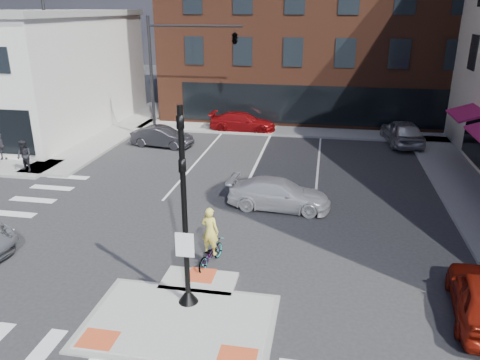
% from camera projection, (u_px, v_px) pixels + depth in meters
% --- Properties ---
extents(ground, '(120.00, 120.00, 0.00)m').
position_uv_depth(ground, '(185.00, 313.00, 13.81)').
color(ground, '#28282B').
rests_on(ground, ground).
extents(refuge_island, '(5.40, 4.65, 0.13)m').
position_uv_depth(refuge_island, '(182.00, 317.00, 13.55)').
color(refuge_island, gray).
rests_on(refuge_island, ground).
extents(sidewalk_nw, '(23.50, 20.50, 0.15)m').
position_uv_depth(sidewalk_nw, '(7.00, 143.00, 30.74)').
color(sidewalk_nw, gray).
rests_on(sidewalk_nw, ground).
extents(sidewalk_e, '(3.00, 24.00, 0.15)m').
position_uv_depth(sidewalk_e, '(478.00, 205.00, 21.16)').
color(sidewalk_e, gray).
rests_on(sidewalk_e, ground).
extents(sidewalk_n, '(26.00, 3.00, 0.15)m').
position_uv_depth(sidewalk_n, '(314.00, 132.00, 33.55)').
color(sidewalk_n, gray).
rests_on(sidewalk_n, ground).
extents(building_n, '(24.40, 18.40, 15.50)m').
position_uv_depth(building_n, '(323.00, 16.00, 40.08)').
color(building_n, '#502719').
rests_on(building_n, ground).
extents(building_far_left, '(10.00, 12.00, 10.00)m').
position_uv_depth(building_far_left, '(270.00, 36.00, 60.70)').
color(building_far_left, slate).
rests_on(building_far_left, ground).
extents(building_far_right, '(12.00, 12.00, 12.00)m').
position_uv_depth(building_far_right, '(373.00, 28.00, 59.98)').
color(building_far_right, brown).
rests_on(building_far_right, ground).
extents(signal_pole, '(0.60, 0.60, 5.98)m').
position_uv_depth(signal_pole, '(185.00, 235.00, 13.35)').
color(signal_pole, black).
rests_on(signal_pole, refuge_island).
extents(mast_arm_signal, '(6.10, 2.24, 8.00)m').
position_uv_depth(mast_arm_signal, '(211.00, 46.00, 28.84)').
color(mast_arm_signal, black).
rests_on(mast_arm_signal, ground).
extents(white_pickup, '(4.66, 2.12, 1.32)m').
position_uv_depth(white_pickup, '(279.00, 194.00, 20.81)').
color(white_pickup, white).
rests_on(white_pickup, ground).
extents(bg_car_dark, '(4.09, 1.88, 1.30)m').
position_uv_depth(bg_car_dark, '(162.00, 137.00, 30.05)').
color(bg_car_dark, '#252429').
rests_on(bg_car_dark, ground).
extents(bg_car_silver, '(2.58, 5.07, 1.65)m').
position_uv_depth(bg_car_silver, '(402.00, 132.00, 30.47)').
color(bg_car_silver, '#B8B9C0').
rests_on(bg_car_silver, ground).
extents(bg_car_red, '(4.75, 1.97, 1.37)m').
position_uv_depth(bg_car_red, '(243.00, 122.00, 33.76)').
color(bg_car_red, maroon).
rests_on(bg_car_red, ground).
extents(cyclist, '(0.98, 1.81, 2.18)m').
position_uv_depth(cyclist, '(210.00, 246.00, 16.12)').
color(cyclist, '#3F3F44').
rests_on(cyclist, ground).
extents(pedestrian_a, '(0.99, 0.86, 1.72)m').
position_uv_depth(pedestrian_a, '(24.00, 156.00, 24.99)').
color(pedestrian_a, black).
rests_on(pedestrian_a, sidewalk_nw).
extents(pedestrian_b, '(1.01, 0.76, 1.59)m').
position_uv_depth(pedestrian_b, '(2.00, 146.00, 27.04)').
color(pedestrian_b, '#2E2932').
rests_on(pedestrian_b, sidewalk_nw).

